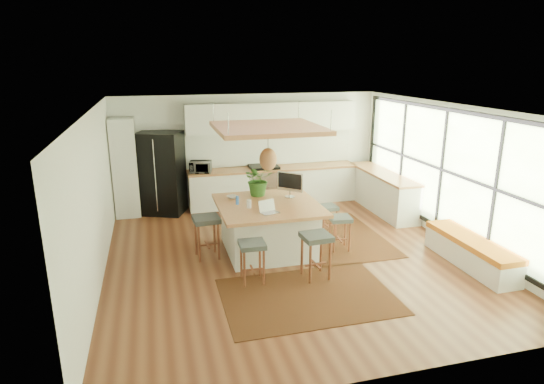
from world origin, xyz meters
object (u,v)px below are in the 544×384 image
object	(u,v)px
stool_near_left	(252,262)
island_plant	(258,183)
fridge	(162,175)
laptop	(270,207)
monitor	(290,184)
stool_near_right	(316,258)
stool_left_side	(207,239)
stool_right_front	(340,232)
island	(268,227)
stool_right_back	(327,218)
microwave	(201,166)

from	to	relation	value
stool_near_left	island_plant	distance (m)	2.02
fridge	laptop	size ratio (longest dim) A/B	5.88
stool_near_left	monitor	bearing A→B (deg)	53.86
stool_near_right	island_plant	bearing A→B (deg)	105.49
monitor	island_plant	size ratio (longest dim) A/B	0.83
stool_near_right	stool_left_side	world-z (taller)	stool_left_side
stool_left_side	stool_near_right	bearing A→B (deg)	-38.22
monitor	stool_near_right	bearing A→B (deg)	-47.97
stool_near_right	island_plant	world-z (taller)	island_plant
stool_near_left	fridge	bearing A→B (deg)	107.68
stool_right_front	monitor	size ratio (longest dim) A/B	1.23
stool_near_left	stool_near_right	xyz separation A→B (m)	(1.04, -0.12, 0.00)
island	laptop	bearing A→B (deg)	-101.38
stool_right_back	monitor	size ratio (longest dim) A/B	1.17
stool_near_left	monitor	xyz separation A→B (m)	(1.07, 1.47, 0.83)
stool_left_side	monitor	size ratio (longest dim) A/B	1.45
laptop	stool_near_left	bearing A→B (deg)	-142.54
island	stool_near_right	world-z (taller)	island
island_plant	island	bearing A→B (deg)	-85.61
stool_near_right	island_plant	xyz separation A→B (m)	(-0.52, 1.88, 0.83)
stool_near_left	microwave	bearing A→B (deg)	95.31
fridge	laptop	distance (m)	3.77
fridge	microwave	xyz separation A→B (m)	(0.90, -0.03, 0.17)
laptop	microwave	size ratio (longest dim) A/B	0.66
fridge	stool_near_right	distance (m)	4.75
island	island_plant	xyz separation A→B (m)	(-0.05, 0.59, 0.72)
island	stool_right_front	xyz separation A→B (m)	(1.32, -0.30, -0.11)
stool_right_front	monitor	distance (m)	1.31
fridge	island	world-z (taller)	fridge
island	laptop	xyz separation A→B (m)	(-0.11, -0.54, 0.58)
stool_right_back	island_plant	world-z (taller)	island_plant
monitor	island_plant	world-z (taller)	monitor
stool_near_left	stool_left_side	size ratio (longest dim) A/B	0.89
laptop	stool_near_right	bearing A→B (deg)	-69.16
stool_right_back	monitor	xyz separation A→B (m)	(-0.86, -0.19, 0.83)
stool_near_left	stool_left_side	world-z (taller)	stool_left_side
fridge	stool_right_front	size ratio (longest dim) A/B	2.91
island	stool_near_left	size ratio (longest dim) A/B	2.67
stool_near_right	laptop	world-z (taller)	laptop
fridge	island_plant	xyz separation A→B (m)	(1.79, -2.23, 0.26)
stool_near_left	stool_right_front	distance (m)	2.08
fridge	island_plant	world-z (taller)	fridge
stool_near_right	island_plant	distance (m)	2.12
island	stool_near_left	bearing A→B (deg)	-115.74
stool_near_right	microwave	world-z (taller)	microwave
island	stool_right_back	bearing A→B (deg)	19.53
island	stool_right_back	size ratio (longest dim) A/B	2.95
stool_right_front	stool_right_back	bearing A→B (deg)	86.33
stool_near_right	microwave	xyz separation A→B (m)	(-1.41, 4.08, 0.74)
fridge	stool_right_back	bearing A→B (deg)	-14.17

